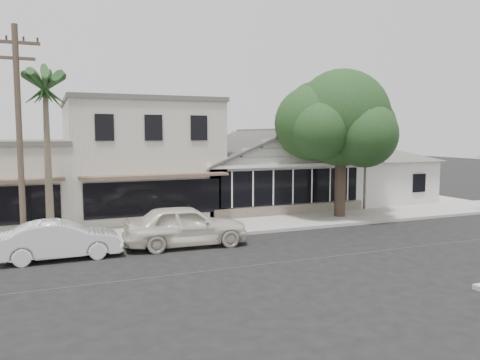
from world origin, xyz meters
name	(u,v)px	position (x,y,z in m)	size (l,w,h in m)	color
ground	(283,262)	(0.00, 0.00, 0.00)	(140.00, 140.00, 0.00)	black
sidewalk_north	(51,241)	(-8.00, 6.75, 0.07)	(90.00, 3.50, 0.15)	#9E9991
corner_shop	(263,167)	(5.00, 12.47, 2.62)	(10.40, 8.60, 5.10)	silver
side_cottage	(374,181)	(13.20, 11.50, 1.50)	(6.00, 6.00, 3.00)	silver
row_building_near	(137,159)	(-3.00, 13.50, 3.25)	(8.00, 10.00, 6.50)	beige
utility_pole	(19,134)	(-9.00, 5.20, 4.79)	(1.80, 0.24, 9.00)	brown
car_0	(186,225)	(-2.65, 3.88, 0.89)	(2.10, 5.23, 1.78)	beige
car_1	(61,240)	(-7.65, 3.71, 0.74)	(1.56, 4.47, 1.47)	silver
shade_tree	(338,121)	(7.13, 7.13, 5.51)	(7.54, 6.82, 8.36)	#47362B
palm_east	(45,86)	(-8.00, 6.54, 6.79)	(2.59, 2.59, 7.94)	#726651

